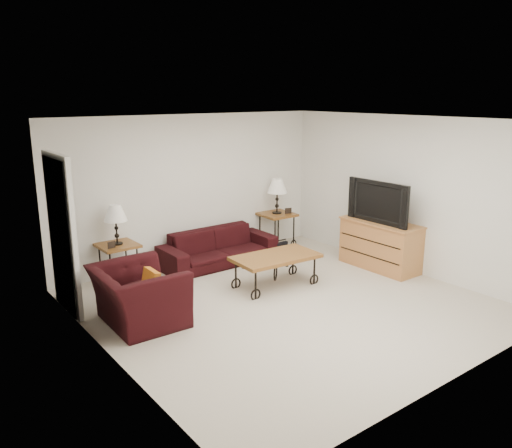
# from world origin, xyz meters

# --- Properties ---
(ground) EXTENTS (5.00, 5.00, 0.00)m
(ground) POSITION_xyz_m (0.00, 0.00, 0.00)
(ground) COLOR beige
(ground) RESTS_ON ground
(wall_back) EXTENTS (5.00, 0.02, 2.50)m
(wall_back) POSITION_xyz_m (0.00, 2.50, 1.25)
(wall_back) COLOR white
(wall_back) RESTS_ON ground
(wall_front) EXTENTS (5.00, 0.02, 2.50)m
(wall_front) POSITION_xyz_m (0.00, -2.50, 1.25)
(wall_front) COLOR white
(wall_front) RESTS_ON ground
(wall_left) EXTENTS (0.02, 5.00, 2.50)m
(wall_left) POSITION_xyz_m (-2.50, 0.00, 1.25)
(wall_left) COLOR white
(wall_left) RESTS_ON ground
(wall_right) EXTENTS (0.02, 5.00, 2.50)m
(wall_right) POSITION_xyz_m (2.50, 0.00, 1.25)
(wall_right) COLOR white
(wall_right) RESTS_ON ground
(ceiling) EXTENTS (5.00, 5.00, 0.00)m
(ceiling) POSITION_xyz_m (0.00, 0.00, 2.50)
(ceiling) COLOR white
(ceiling) RESTS_ON wall_back
(doorway) EXTENTS (0.08, 0.94, 2.04)m
(doorway) POSITION_xyz_m (-2.47, 1.65, 1.02)
(doorway) COLOR black
(doorway) RESTS_ON ground
(sofa) EXTENTS (2.00, 0.78, 0.59)m
(sofa) POSITION_xyz_m (0.20, 2.02, 0.29)
(sofa) COLOR black
(sofa) RESTS_ON ground
(side_table_left) EXTENTS (0.57, 0.57, 0.61)m
(side_table_left) POSITION_xyz_m (-1.50, 2.20, 0.31)
(side_table_left) COLOR brown
(side_table_left) RESTS_ON ground
(side_table_right) EXTENTS (0.63, 0.63, 0.65)m
(side_table_right) POSITION_xyz_m (1.63, 2.20, 0.33)
(side_table_right) COLOR brown
(side_table_right) RESTS_ON ground
(lamp_left) EXTENTS (0.35, 0.35, 0.61)m
(lamp_left) POSITION_xyz_m (-1.50, 2.20, 0.92)
(lamp_left) COLOR black
(lamp_left) RESTS_ON side_table_left
(lamp_right) EXTENTS (0.39, 0.39, 0.65)m
(lamp_right) POSITION_xyz_m (1.63, 2.20, 0.98)
(lamp_right) COLOR black
(lamp_right) RESTS_ON side_table_right
(photo_frame_left) EXTENTS (0.12, 0.04, 0.10)m
(photo_frame_left) POSITION_xyz_m (-1.65, 2.05, 0.66)
(photo_frame_left) COLOR black
(photo_frame_left) RESTS_ON side_table_left
(photo_frame_right) EXTENTS (0.13, 0.05, 0.11)m
(photo_frame_right) POSITION_xyz_m (1.78, 2.05, 0.70)
(photo_frame_right) COLOR black
(photo_frame_right) RESTS_ON side_table_right
(coffee_table) EXTENTS (1.32, 0.77, 0.48)m
(coffee_table) POSITION_xyz_m (0.32, 0.63, 0.24)
(coffee_table) COLOR brown
(coffee_table) RESTS_ON ground
(armchair) EXTENTS (1.01, 1.15, 0.73)m
(armchair) POSITION_xyz_m (-1.88, 0.67, 0.37)
(armchair) COLOR black
(armchair) RESTS_ON ground
(throw_pillow) EXTENTS (0.10, 0.33, 0.33)m
(throw_pillow) POSITION_xyz_m (-1.72, 0.62, 0.52)
(throw_pillow) COLOR orange
(throw_pillow) RESTS_ON armchair
(tv_stand) EXTENTS (0.55, 1.32, 0.79)m
(tv_stand) POSITION_xyz_m (2.23, 0.23, 0.40)
(tv_stand) COLOR #BC8246
(tv_stand) RESTS_ON ground
(television) EXTENTS (0.16, 1.18, 0.68)m
(television) POSITION_xyz_m (2.21, 0.23, 1.13)
(television) COLOR black
(television) RESTS_ON tv_stand
(backpack) EXTENTS (0.41, 0.34, 0.48)m
(backpack) POSITION_xyz_m (1.29, 1.79, 0.24)
(backpack) COLOR black
(backpack) RESTS_ON ground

